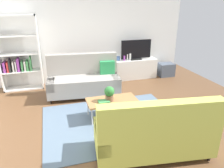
{
  "coord_description": "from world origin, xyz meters",
  "views": [
    {
      "loc": [
        -1.14,
        -3.95,
        2.44
      ],
      "look_at": [
        0.18,
        0.5,
        0.65
      ],
      "focal_mm": 34.69,
      "sensor_mm": 36.0,
      "label": 1
    }
  ],
  "objects": [
    {
      "name": "bottle_1",
      "position": [
        1.26,
        2.42,
        0.74
      ],
      "size": [
        0.04,
        0.04,
        0.2
      ],
      "primitive_type": "cylinder",
      "color": "silver",
      "rests_on": "tv_console"
    },
    {
      "name": "potted_plant",
      "position": [
        0.01,
        0.13,
        0.6
      ],
      "size": [
        0.22,
        0.22,
        0.33
      ],
      "color": "brown",
      "rests_on": "coffee_table"
    },
    {
      "name": "table_book_0",
      "position": [
        -0.12,
        0.08,
        0.44
      ],
      "size": [
        0.25,
        0.19,
        0.04
      ],
      "primitive_type": "cube",
      "rotation": [
        0.0,
        0.0,
        -0.05
      ],
      "color": "#3F8C4C",
      "rests_on": "coffee_table"
    },
    {
      "name": "tv_console",
      "position": [
        1.56,
        2.46,
        0.32
      ],
      "size": [
        1.4,
        0.44,
        0.64
      ],
      "primitive_type": "cube",
      "color": "silver",
      "rests_on": "ground_plane"
    },
    {
      "name": "tv",
      "position": [
        1.56,
        2.44,
        0.95
      ],
      "size": [
        1.0,
        0.2,
        0.64
      ],
      "color": "black",
      "rests_on": "tv_console"
    },
    {
      "name": "couch_beige",
      "position": [
        -0.3,
        1.57,
        0.44
      ],
      "size": [
        1.97,
        1.02,
        1.1
      ],
      "rotation": [
        0.0,
        0.0,
        3.05
      ],
      "color": "gray",
      "rests_on": "ground_plane"
    },
    {
      "name": "bottle_0",
      "position": [
        1.16,
        2.42,
        0.72
      ],
      "size": [
        0.06,
        0.06,
        0.16
      ],
      "primitive_type": "cylinder",
      "color": "purple",
      "rests_on": "tv_console"
    },
    {
      "name": "ground_plane",
      "position": [
        0.0,
        0.0,
        0.0
      ],
      "size": [
        7.68,
        7.68,
        0.0
      ],
      "primitive_type": "plane",
      "color": "brown"
    },
    {
      "name": "vase_0",
      "position": [
        0.98,
        2.51,
        0.71
      ],
      "size": [
        0.11,
        0.11,
        0.13
      ],
      "primitive_type": "cylinder",
      "color": "#4C72B2",
      "rests_on": "tv_console"
    },
    {
      "name": "bookshelf",
      "position": [
        -1.96,
        2.48,
        0.97
      ],
      "size": [
        1.1,
        0.36,
        2.1
      ],
      "color": "white",
      "rests_on": "ground_plane"
    },
    {
      "name": "coffee_table",
      "position": [
        0.08,
        0.15,
        0.39
      ],
      "size": [
        1.1,
        0.56,
        0.42
      ],
      "color": "#9E7042",
      "rests_on": "ground_plane"
    },
    {
      "name": "wall_far",
      "position": [
        0.0,
        2.8,
        1.45
      ],
      "size": [
        6.4,
        0.12,
        2.9
      ],
      "primitive_type": "cube",
      "color": "white",
      "rests_on": "ground_plane"
    },
    {
      "name": "area_rug",
      "position": [
        0.03,
        -0.05,
        0.01
      ],
      "size": [
        2.9,
        2.2,
        0.01
      ],
      "primitive_type": "cube",
      "color": "slate",
      "rests_on": "ground_plane"
    },
    {
      "name": "bottle_2",
      "position": [
        1.36,
        2.42,
        0.75
      ],
      "size": [
        0.06,
        0.06,
        0.22
      ],
      "primitive_type": "cylinder",
      "color": "silver",
      "rests_on": "tv_console"
    },
    {
      "name": "couch_green",
      "position": [
        0.35,
        -1.27,
        0.45
      ],
      "size": [
        2.0,
        1.09,
        1.1
      ],
      "rotation": [
        0.0,
        0.0,
        -0.13
      ],
      "color": "#C1CC51",
      "rests_on": "ground_plane"
    },
    {
      "name": "storage_trunk",
      "position": [
        2.66,
        2.36,
        0.22
      ],
      "size": [
        0.52,
        0.4,
        0.44
      ],
      "primitive_type": "cube",
      "color": "#4C5666",
      "rests_on": "ground_plane"
    }
  ]
}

